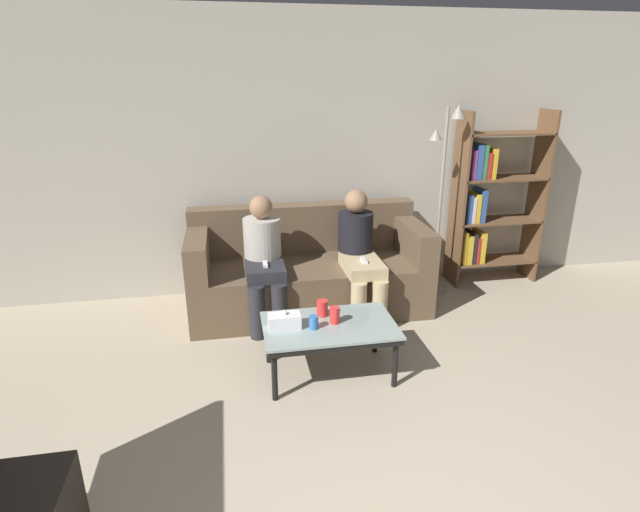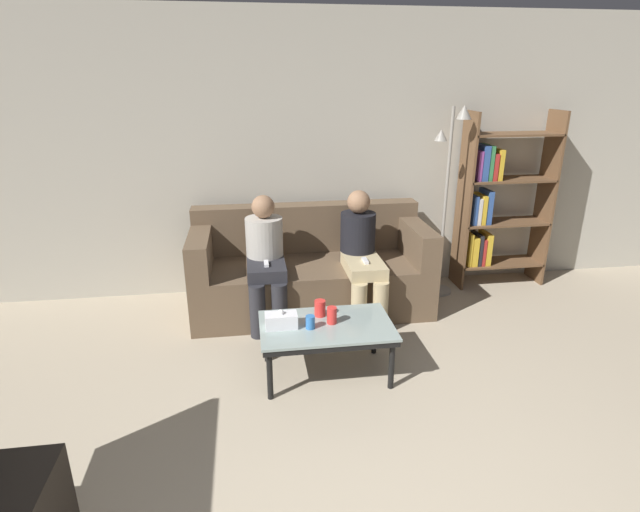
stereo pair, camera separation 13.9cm
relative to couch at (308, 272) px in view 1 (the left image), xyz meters
The scene contains 11 objects.
wall_back 1.09m from the couch, 90.00° to the left, with size 12.00×0.06×2.60m.
couch is the anchor object (origin of this frame).
coffee_table 1.14m from the couch, 91.79° to the right, with size 0.92×0.57×0.40m.
cup_near_left 1.01m from the couch, 93.40° to the right, with size 0.08×0.08×0.12m.
cup_near_right 1.20m from the couch, 97.39° to the right, with size 0.06×0.06×0.09m.
cup_far_center 1.13m from the couch, 89.74° to the right, with size 0.07×0.07×0.12m.
tissue_box 1.19m from the couch, 107.05° to the right, with size 0.22×0.12×0.13m.
bookshelf 1.94m from the couch, ahead, with size 0.88×0.32×1.72m.
standing_lamp 1.52m from the couch, ahead, with size 0.31×0.26×1.78m.
seated_person_left_end 0.53m from the couch, 151.80° to the right, with size 0.32×0.64×1.09m.
seated_person_mid_left 0.54m from the couch, 31.30° to the right, with size 0.31×0.72×1.10m.
Camera 1 is at (-0.67, -1.20, 2.03)m, focal length 28.00 mm.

